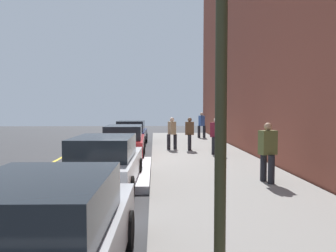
{
  "coord_description": "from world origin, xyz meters",
  "views": [
    {
      "loc": [
        -14.97,
        -1.12,
        2.31
      ],
      "look_at": [
        -1.62,
        -1.67,
        1.59
      ],
      "focal_mm": 35.86,
      "sensor_mm": 36.0,
      "label": 1
    }
  ],
  "objects": [
    {
      "name": "sidewalk",
      "position": [
        0.0,
        -3.3,
        0.07
      ],
      "size": [
        28.0,
        4.6,
        0.15
      ],
      "primitive_type": "cube",
      "color": "gray",
      "rests_on": "ground"
    },
    {
      "name": "traffic_light_pole",
      "position": [
        -11.62,
        -1.79,
        3.15
      ],
      "size": [
        0.35,
        0.26,
        4.44
      ],
      "color": "#2D2D19",
      "rests_on": "sidewalk"
    },
    {
      "name": "pedestrian_blue_coat",
      "position": [
        9.3,
        -4.57,
        1.13
      ],
      "size": [
        0.55,
        0.6,
        1.83
      ],
      "color": "black",
      "rests_on": "sidewalk"
    },
    {
      "name": "parked_car_white",
      "position": [
        -5.38,
        0.3,
        0.76
      ],
      "size": [
        4.76,
        2.01,
        1.51
      ],
      "color": "black",
      "rests_on": "ground"
    },
    {
      "name": "lane_stripe_centre",
      "position": [
        0.0,
        3.2,
        0.0
      ],
      "size": [
        28.0,
        0.14,
        0.01
      ],
      "primitive_type": "cube",
      "color": "gold",
      "rests_on": "ground"
    },
    {
      "name": "rolling_suitcase",
      "position": [
        0.89,
        -4.12,
        0.4
      ],
      "size": [
        0.34,
        0.22,
        0.85
      ],
      "color": "#471E19",
      "rests_on": "sidewalk"
    },
    {
      "name": "pedestrian_olive_coat",
      "position": [
        -5.46,
        -4.4,
        1.08
      ],
      "size": [
        0.56,
        0.53,
        1.74
      ],
      "color": "black",
      "rests_on": "sidewalk"
    },
    {
      "name": "ground_plane",
      "position": [
        0.0,
        0.0,
        0.0
      ],
      "size": [
        56.0,
        56.0,
        0.0
      ],
      "primitive_type": "plane",
      "color": "#333335"
    },
    {
      "name": "parked_car_navy",
      "position": [
        6.15,
        0.32,
        0.76
      ],
      "size": [
        4.18,
        1.97,
        1.51
      ],
      "color": "black",
      "rests_on": "ground"
    },
    {
      "name": "pedestrian_brown_coat",
      "position": [
        2.13,
        -2.93,
        1.04
      ],
      "size": [
        0.55,
        0.48,
        1.67
      ],
      "color": "black",
      "rests_on": "sidewalk"
    },
    {
      "name": "pedestrian_burgundy_coat",
      "position": [
        0.52,
        -3.99,
        1.06
      ],
      "size": [
        0.52,
        0.53,
        1.7
      ],
      "color": "black",
      "rests_on": "sidewalk"
    },
    {
      "name": "snow_bank_curb",
      "position": [
        -3.43,
        -0.7,
        0.11
      ],
      "size": [
        5.4,
        0.56,
        0.22
      ],
      "primitive_type": "cube",
      "color": "white",
      "rests_on": "ground"
    },
    {
      "name": "parked_car_silver",
      "position": [
        -10.94,
        0.22,
        0.76
      ],
      "size": [
        4.26,
        1.98,
        1.51
      ],
      "color": "black",
      "rests_on": "ground"
    },
    {
      "name": "pedestrian_tan_coat",
      "position": [
        2.49,
        -2.04,
        1.04
      ],
      "size": [
        0.52,
        0.53,
        1.67
      ],
      "color": "black",
      "rests_on": "sidewalk"
    },
    {
      "name": "parked_car_red",
      "position": [
        0.55,
        0.28,
        0.76
      ],
      "size": [
        4.62,
        1.94,
        1.51
      ],
      "color": "black",
      "rests_on": "ground"
    }
  ]
}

